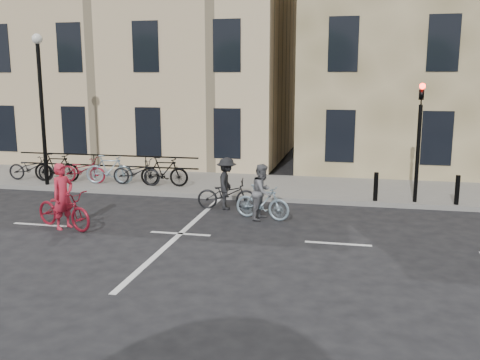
% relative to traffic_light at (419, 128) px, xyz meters
% --- Properties ---
extents(ground, '(120.00, 120.00, 0.00)m').
position_rel_traffic_light_xyz_m(ground, '(-6.20, -4.34, -2.45)').
color(ground, black).
rests_on(ground, ground).
extents(sidewalk, '(46.00, 4.00, 0.15)m').
position_rel_traffic_light_xyz_m(sidewalk, '(-10.20, 1.66, -2.38)').
color(sidewalk, slate).
rests_on(sidewalk, ground).
extents(building_east, '(14.00, 10.00, 12.00)m').
position_rel_traffic_light_xyz_m(building_east, '(2.80, 8.66, 3.70)').
color(building_east, '#8A7B53').
rests_on(building_east, sidewalk).
extents(building_west, '(20.00, 10.00, 10.00)m').
position_rel_traffic_light_xyz_m(building_west, '(-15.20, 8.66, 2.70)').
color(building_west, '#D0B78C').
rests_on(building_west, sidewalk).
extents(traffic_light, '(0.18, 0.30, 3.90)m').
position_rel_traffic_light_xyz_m(traffic_light, '(0.00, 0.00, 0.00)').
color(traffic_light, black).
rests_on(traffic_light, sidewalk).
extents(lamp_post, '(0.36, 0.36, 5.28)m').
position_rel_traffic_light_xyz_m(lamp_post, '(-12.70, 0.06, 1.04)').
color(lamp_post, black).
rests_on(lamp_post, sidewalk).
extents(bollard_east, '(0.14, 0.14, 0.90)m').
position_rel_traffic_light_xyz_m(bollard_east, '(-1.20, -0.09, -1.85)').
color(bollard_east, black).
rests_on(bollard_east, sidewalk).
extents(bollard_west, '(0.14, 0.14, 0.90)m').
position_rel_traffic_light_xyz_m(bollard_west, '(1.20, -0.09, -1.85)').
color(bollard_west, black).
rests_on(bollard_west, sidewalk).
extents(parked_bikes, '(7.25, 1.23, 1.05)m').
position_rel_traffic_light_xyz_m(parked_bikes, '(-11.12, 0.70, -1.81)').
color(parked_bikes, black).
rests_on(parked_bikes, sidewalk).
extents(cyclist_pink, '(2.08, 1.32, 1.75)m').
position_rel_traffic_light_xyz_m(cyclist_pink, '(-9.38, -4.49, -1.85)').
color(cyclist_pink, maroon).
rests_on(cyclist_pink, ground).
extents(cyclist_grey, '(1.70, 0.89, 1.58)m').
position_rel_traffic_light_xyz_m(cyclist_grey, '(-4.39, -2.46, -1.81)').
color(cyclist_grey, '#7B93A2').
rests_on(cyclist_grey, ground).
extents(cyclist_dark, '(1.85, 1.09, 1.59)m').
position_rel_traffic_light_xyz_m(cyclist_dark, '(-5.65, -1.53, -1.83)').
color(cyclist_dark, black).
rests_on(cyclist_dark, ground).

